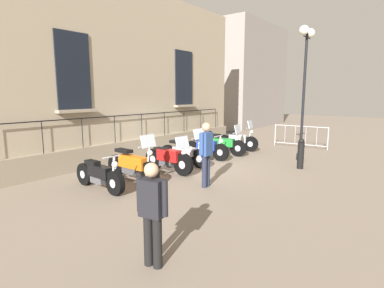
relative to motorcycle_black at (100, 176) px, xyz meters
The scene contains 15 objects.
ground_plane 3.70m from the motorcycle_black, 90.26° to the left, with size 60.00×60.00×0.00m, color gray.
building_facade 5.35m from the motorcycle_black, 126.12° to the left, with size 0.82×12.72×6.63m.
motorcycle_black is the anchor object (origin of this frame).
motorcycle_orange 1.18m from the motorcycle_black, 91.31° to the left, with size 2.22×0.61×1.43m.
motorcycle_red 2.51m from the motorcycle_black, 84.84° to the left, with size 2.03×0.68×1.25m.
motorcycle_silver 3.61m from the motorcycle_black, 90.56° to the left, with size 2.14×0.68×1.37m.
motorcycle_blue 4.96m from the motorcycle_black, 90.31° to the left, with size 1.98×0.62×0.97m.
motorcycle_green 6.08m from the motorcycle_black, 90.01° to the left, with size 2.15×0.76×1.31m.
motorcycle_white 7.40m from the motorcycle_black, 89.99° to the left, with size 1.94×0.69×1.39m.
lamppost 8.28m from the motorcycle_black, 67.48° to the left, with size 0.34×1.04×4.97m.
crowd_barrier 10.15m from the motorcycle_black, 78.71° to the left, with size 2.52×0.20×1.05m.
bollard 6.65m from the motorcycle_black, 58.86° to the left, with size 0.22×0.22×1.05m.
pedestrian_standing 4.19m from the motorcycle_black, 25.05° to the right, with size 0.52×0.28×1.58m.
pedestrian_walking 2.94m from the motorcycle_black, 43.22° to the left, with size 0.24×0.53×1.79m.
distant_building 19.21m from the motorcycle_black, 109.17° to the left, with size 5.59×7.55×7.86m.
Camera 1 is at (6.85, -8.43, 2.54)m, focal length 28.73 mm.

